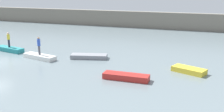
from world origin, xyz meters
TOP-DOWN VIEW (x-y plane):
  - embankment_wall at (0.00, 26.93)m, footprint 80.00×1.20m
  - rowboat_teal at (-2.01, 4.19)m, footprint 3.94×1.75m
  - rowboat_white at (3.13, 2.60)m, footprint 3.96×1.85m
  - rowboat_grey at (7.81, 4.47)m, footprint 3.89×2.13m
  - rowboat_red at (13.30, -0.45)m, footprint 3.70×1.10m
  - rowboat_yellow at (17.86, 3.07)m, footprint 3.06×2.17m
  - person_yellow_shirt at (-2.01, 4.19)m, footprint 0.32×0.32m
  - person_blue_shirt at (3.13, 2.60)m, footprint 0.32×0.32m

SIDE VIEW (x-z plane):
  - rowboat_grey at x=7.81m, z-range 0.00..0.43m
  - rowboat_white at x=3.13m, z-range 0.00..0.44m
  - rowboat_yellow at x=17.86m, z-range 0.00..0.45m
  - rowboat_red at x=13.30m, z-range 0.00..0.47m
  - rowboat_teal at x=-2.01m, z-range 0.00..0.49m
  - embankment_wall at x=0.00m, z-range 0.00..2.88m
  - person_yellow_shirt at x=-2.01m, z-range 0.59..2.29m
  - person_blue_shirt at x=3.13m, z-range 0.55..2.39m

